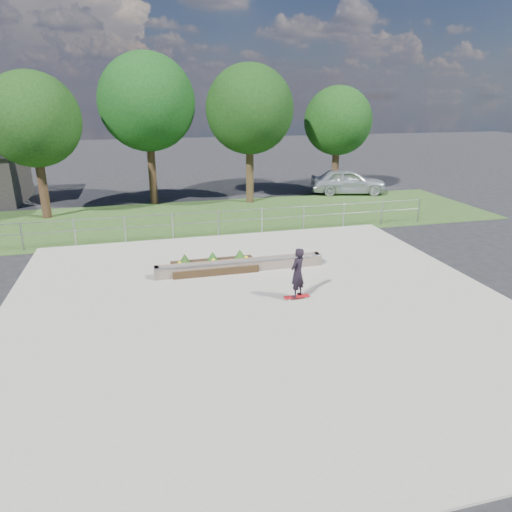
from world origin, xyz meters
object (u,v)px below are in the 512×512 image
(grind_ledge, at_px, (240,265))
(planter_bed, at_px, (214,265))
(parked_car, at_px, (348,181))
(skateboarder, at_px, (297,273))

(grind_ledge, height_order, planter_bed, planter_bed)
(grind_ledge, distance_m, parked_car, 15.36)
(grind_ledge, distance_m, skateboarder, 3.04)
(planter_bed, xyz_separation_m, parked_car, (10.56, 11.57, 0.56))
(skateboarder, distance_m, parked_car, 16.95)
(grind_ledge, xyz_separation_m, skateboarder, (1.17, -2.74, 0.64))
(planter_bed, relative_size, parked_car, 0.63)
(grind_ledge, bearing_deg, skateboarder, -66.93)
(skateboarder, xyz_separation_m, parked_car, (8.50, 14.67, -0.10))
(parked_car, bearing_deg, planter_bed, 151.09)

